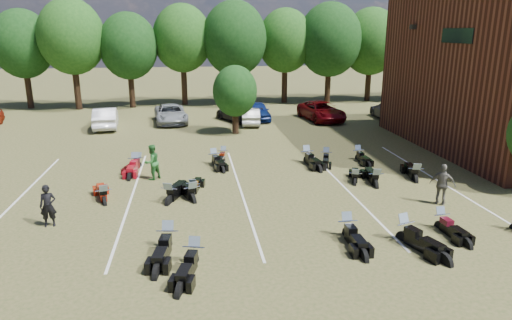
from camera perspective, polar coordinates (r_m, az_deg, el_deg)
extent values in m
plane|color=brown|center=(19.32, 8.03, -6.40)|extent=(160.00, 160.00, 0.00)
imported|color=silver|center=(37.08, -18.28, 5.03)|extent=(2.22, 5.01, 1.60)
imported|color=#909498|center=(37.95, -10.60, 5.69)|extent=(3.02, 5.55, 1.47)
imported|color=black|center=(38.10, -2.27, 5.96)|extent=(3.90, 5.32, 1.43)
imported|color=navy|center=(38.56, 0.20, 6.13)|extent=(1.85, 4.40, 1.49)
imported|color=#9E9F9A|center=(36.73, -0.72, 5.51)|extent=(1.76, 4.13, 1.32)
imported|color=#5E0509|center=(38.77, 8.18, 6.07)|extent=(3.31, 5.88, 1.55)
imported|color=#3C3C42|center=(40.44, 16.41, 5.98)|extent=(2.54, 5.46, 1.54)
imported|color=black|center=(19.20, -24.56, -5.24)|extent=(0.64, 0.46, 1.66)
imported|color=#286C2C|center=(23.50, -12.88, -0.26)|extent=(1.11, 1.10, 1.80)
imported|color=#5C584F|center=(21.19, 22.29, -2.84)|extent=(1.11, 0.99, 1.81)
cube|color=black|center=(32.55, 19.02, 15.45)|extent=(0.30, 0.40, 0.30)
cube|color=black|center=(28.23, 23.81, 14.03)|extent=(0.06, 3.00, 0.80)
cylinder|color=black|center=(49.05, -27.24, 8.02)|extent=(0.58, 0.58, 4.08)
ellipsoid|color=#1E4C19|center=(48.78, -27.89, 13.00)|extent=(6.00, 6.00, 6.90)
cylinder|color=black|center=(47.67, -21.51, 8.49)|extent=(0.58, 0.58, 4.08)
ellipsoid|color=#1E4C19|center=(47.39, -22.04, 13.63)|extent=(6.00, 6.00, 6.90)
cylinder|color=black|center=(46.79, -15.48, 8.90)|extent=(0.57, 0.58, 4.08)
ellipsoid|color=#1E4C19|center=(46.51, -15.88, 14.15)|extent=(6.00, 6.00, 6.90)
cylinder|color=black|center=(46.44, -9.27, 9.21)|extent=(0.57, 0.58, 4.08)
ellipsoid|color=#1E4C19|center=(46.15, -9.52, 14.51)|extent=(6.00, 6.00, 6.90)
cylinder|color=black|center=(46.62, -3.04, 9.42)|extent=(0.58, 0.58, 4.08)
ellipsoid|color=#1E4C19|center=(46.33, -3.12, 14.70)|extent=(6.00, 6.00, 6.90)
cylinder|color=black|center=(47.33, 3.08, 9.51)|extent=(0.57, 0.58, 4.08)
ellipsoid|color=#1E4C19|center=(47.04, 3.16, 14.72)|extent=(6.00, 6.00, 6.90)
cylinder|color=black|center=(48.54, 8.96, 9.51)|extent=(0.57, 0.58, 4.08)
ellipsoid|color=#1E4C19|center=(48.27, 9.19, 14.57)|extent=(6.00, 6.00, 6.90)
cylinder|color=black|center=(50.23, 14.50, 9.41)|extent=(0.57, 0.58, 4.08)
ellipsoid|color=#1E4C19|center=(49.97, 14.85, 14.30)|extent=(6.00, 6.00, 6.90)
cylinder|color=black|center=(52.34, 19.63, 9.24)|extent=(0.58, 0.58, 4.08)
ellipsoid|color=#1E4C19|center=(52.09, 20.08, 13.92)|extent=(6.00, 6.00, 6.90)
cylinder|color=black|center=(54.83, 24.33, 9.03)|extent=(0.58, 0.58, 4.08)
ellipsoid|color=#1E4C19|center=(54.59, 24.85, 13.49)|extent=(6.00, 6.00, 6.90)
cylinder|color=black|center=(33.39, -2.59, 4.95)|extent=(0.24, 0.24, 1.90)
sphere|color=#1E4C19|center=(33.05, -2.64, 8.61)|extent=(3.20, 3.20, 3.20)
cube|color=silver|center=(22.79, -27.85, -4.64)|extent=(0.10, 14.00, 0.01)
cube|color=silver|center=(21.59, -15.25, -4.38)|extent=(0.10, 14.00, 0.01)
cube|color=silver|center=(21.51, -1.91, -3.87)|extent=(0.10, 14.00, 0.01)
cube|color=silver|center=(22.57, 10.83, -3.19)|extent=(0.10, 14.00, 0.01)
cube|color=silver|center=(24.62, 21.92, -2.47)|extent=(0.10, 14.00, 0.01)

